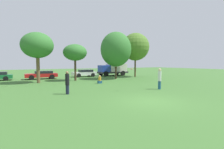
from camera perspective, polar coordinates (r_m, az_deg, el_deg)
ground_plane at (r=10.50m, az=13.39°, el=-9.12°), size 120.00×120.00×0.00m
person_thrower at (r=12.86m, az=-15.32°, el=-2.70°), size 0.30×0.30×1.75m
person_catcher at (r=15.34m, az=16.25°, el=-1.31°), size 0.29×0.29×1.88m
frisbee at (r=13.83m, az=6.83°, el=1.93°), size 0.23×0.23×0.05m
bystander_sitting at (r=19.11m, az=-4.31°, el=-1.94°), size 0.46×0.38×0.96m
tree_1 at (r=21.41m, az=-24.57°, el=9.17°), size 3.67×3.67×5.97m
tree_2 at (r=22.53m, az=-12.76°, el=7.44°), size 3.13×3.13×4.87m
tree_3 at (r=24.50m, az=1.37°, el=8.74°), size 4.55×4.55×6.95m
tree_4 at (r=28.51m, az=8.14°, el=9.49°), size 4.67×4.67×7.44m
parked_car_red at (r=26.33m, az=-23.25°, el=-0.03°), size 4.41×2.02×1.20m
parked_car_white at (r=28.66m, az=-9.57°, el=0.54°), size 4.02×2.11×1.22m
delivery_truck_blue at (r=31.04m, az=0.32°, el=1.94°), size 5.71×2.50×2.19m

